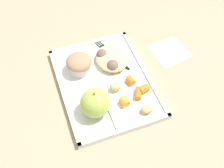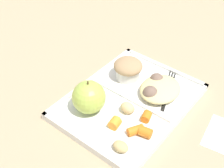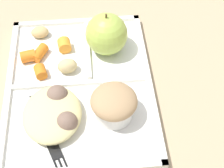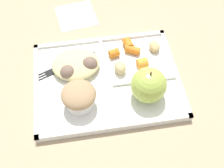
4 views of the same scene
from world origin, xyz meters
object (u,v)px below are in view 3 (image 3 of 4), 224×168
at_px(lunch_tray, 80,86).
at_px(bran_muffin, 114,104).
at_px(green_apple, 106,34).
at_px(plastic_fork, 49,136).

bearing_deg(lunch_tray, bran_muffin, 38.89).
relative_size(lunch_tray, bran_muffin, 4.49).
height_order(green_apple, plastic_fork, green_apple).
distance_m(green_apple, bran_muffin, 0.16).
bearing_deg(bran_muffin, plastic_fork, -73.01).
bearing_deg(plastic_fork, bran_muffin, 106.99).
relative_size(green_apple, bran_muffin, 1.15).
distance_m(lunch_tray, green_apple, 0.11).
relative_size(green_apple, plastic_fork, 0.58).
bearing_deg(green_apple, plastic_fork, -30.13).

